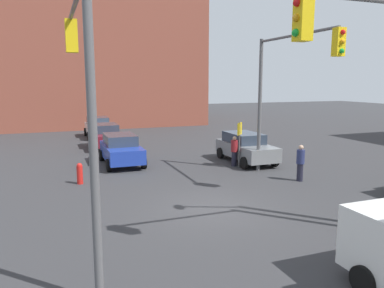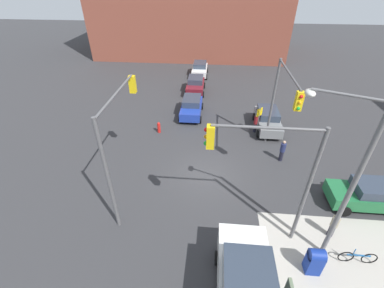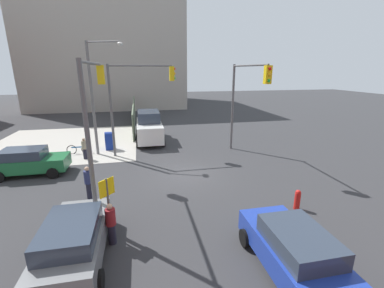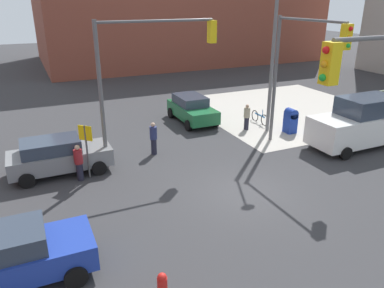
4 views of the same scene
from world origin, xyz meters
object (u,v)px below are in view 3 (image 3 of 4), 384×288
(hatchback_gray, at_px, (74,239))
(pedestrian_walking_north, at_px, (85,148))
(fire_hydrant, at_px, (297,199))
(sedan_blue, at_px, (293,249))
(traffic_signal_se_corner, at_px, (244,92))
(mailbox_blue, at_px, (110,140))
(traffic_signal_nw_corner, at_px, (94,105))
(street_lamp_corner, at_px, (96,91))
(pedestrian_waiting, at_px, (111,223))
(van_white_delivery, at_px, (149,127))
(coupe_green, at_px, (29,161))
(bicycle_leaning_on_fence, at_px, (79,149))
(traffic_signal_ne_corner, at_px, (136,92))
(bicycle_at_crosswalk, at_px, (35,263))
(pedestrian_crossing, at_px, (88,182))

(hatchback_gray, relative_size, pedestrian_walking_north, 2.81)
(fire_hydrant, bearing_deg, sedan_blue, 144.35)
(traffic_signal_se_corner, xyz_separation_m, mailbox_blue, (3.83, 9.50, -3.87))
(traffic_signal_nw_corner, distance_m, mailbox_blue, 9.40)
(street_lamp_corner, relative_size, pedestrian_waiting, 4.98)
(hatchback_gray, relative_size, van_white_delivery, 0.80)
(traffic_signal_nw_corner, distance_m, coupe_green, 7.39)
(hatchback_gray, height_order, pedestrian_waiting, hatchback_gray)
(hatchback_gray, height_order, pedestrian_walking_north, hatchback_gray)
(hatchback_gray, height_order, bicycle_leaning_on_fence, hatchback_gray)
(van_white_delivery, xyz_separation_m, bicycle_leaning_on_fence, (-2.54, 5.40, -0.93))
(mailbox_blue, bearing_deg, traffic_signal_ne_corner, -126.96)
(hatchback_gray, bearing_deg, traffic_signal_ne_corner, -10.97)
(fire_hydrant, distance_m, bicycle_leaning_on_fence, 15.56)
(hatchback_gray, relative_size, bicycle_leaning_on_fence, 2.47)
(coupe_green, bearing_deg, street_lamp_corner, -49.76)
(traffic_signal_ne_corner, distance_m, bicycle_at_crosswalk, 12.50)
(street_lamp_corner, bearing_deg, fire_hydrant, -136.18)
(mailbox_blue, bearing_deg, street_lamp_corner, 158.10)
(van_white_delivery, bearing_deg, traffic_signal_nw_corner, 165.56)
(pedestrian_waiting, height_order, bicycle_leaning_on_fence, pedestrian_waiting)
(traffic_signal_ne_corner, bearing_deg, pedestrian_waiting, 174.13)
(sedan_blue, distance_m, pedestrian_crossing, 9.45)
(sedan_blue, bearing_deg, pedestrian_waiting, 65.17)
(traffic_signal_nw_corner, distance_m, van_white_delivery, 11.34)
(pedestrian_walking_north, bearing_deg, sedan_blue, -62.37)
(traffic_signal_ne_corner, relative_size, coupe_green, 1.58)
(mailbox_blue, bearing_deg, pedestrian_waiting, -174.29)
(coupe_green, bearing_deg, traffic_signal_nw_corner, -131.96)
(mailbox_blue, xyz_separation_m, pedestrian_crossing, (-8.20, 0.20, 0.09))
(traffic_signal_nw_corner, bearing_deg, fire_hydrant, -106.93)
(sedan_blue, xyz_separation_m, pedestrian_walking_north, (12.58, 8.28, -0.05))
(fire_hydrant, distance_m, pedestrian_walking_north, 14.11)
(hatchback_gray, bearing_deg, bicycle_at_crosswalk, 104.31)
(pedestrian_walking_north, bearing_deg, coupe_green, -145.23)
(pedestrian_walking_north, bearing_deg, traffic_signal_ne_corner, -1.15)
(van_white_delivery, height_order, bicycle_at_crosswalk, van_white_delivery)
(pedestrian_crossing, distance_m, pedestrian_walking_north, 6.34)
(pedestrian_walking_north, xyz_separation_m, bicycle_leaning_on_fence, (1.40, 0.70, -0.45))
(traffic_signal_se_corner, distance_m, street_lamp_corner, 10.32)
(fire_hydrant, relative_size, pedestrian_crossing, 0.57)
(mailbox_blue, bearing_deg, fire_hydrant, -140.60)
(pedestrian_crossing, relative_size, bicycle_at_crosswalk, 0.95)
(traffic_signal_ne_corner, bearing_deg, pedestrian_crossing, 159.28)
(pedestrian_crossing, bearing_deg, sedan_blue, 164.57)
(coupe_green, height_order, sedan_blue, same)
(traffic_signal_nw_corner, xyz_separation_m, mailbox_blue, (8.55, 0.50, -3.88))
(fire_hydrant, xyz_separation_m, hatchback_gray, (-1.52, 9.08, 0.36))
(traffic_signal_se_corner, xyz_separation_m, van_white_delivery, (5.77, 6.30, -3.36))
(bicycle_at_crosswalk, bearing_deg, hatchback_gray, -75.69)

